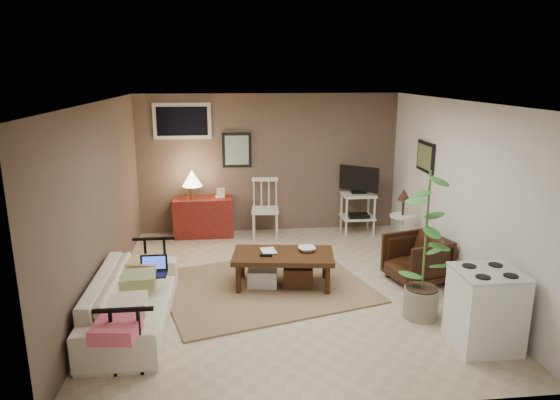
{
  "coord_description": "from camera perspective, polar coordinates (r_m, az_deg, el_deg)",
  "views": [
    {
      "loc": [
        -0.71,
        -6.03,
        2.74
      ],
      "look_at": [
        -0.03,
        0.35,
        1.09
      ],
      "focal_mm": 32.0,
      "sensor_mm": 36.0,
      "label": 1
    }
  ],
  "objects": [
    {
      "name": "book_table",
      "position": [
        6.5,
        -2.12,
        -4.95
      ],
      "size": [
        0.18,
        0.04,
        0.25
      ],
      "primitive_type": "imported",
      "rotation": [
        0.0,
        0.0,
        0.12
      ],
      "color": "#3A2110",
      "rests_on": "coffee_table"
    },
    {
      "name": "art_right",
      "position": [
        7.76,
        16.3,
        4.76
      ],
      "size": [
        0.03,
        0.6,
        0.45
      ],
      "primitive_type": "cube",
      "color": "black"
    },
    {
      "name": "red_console",
      "position": [
        8.63,
        -8.82,
        -1.51
      ],
      "size": [
        1.0,
        0.45,
        1.16
      ],
      "color": "maroon",
      "rests_on": "floor"
    },
    {
      "name": "armchair",
      "position": [
        6.93,
        15.36,
        -6.31
      ],
      "size": [
        0.81,
        0.84,
        0.71
      ],
      "primitive_type": "imported",
      "rotation": [
        0.0,
        0.0,
        -1.29
      ],
      "color": "black",
      "rests_on": "floor"
    },
    {
      "name": "sofa_end_rails",
      "position": [
        5.83,
        -15.38,
        -10.45
      ],
      "size": [
        0.55,
        2.03,
        0.68
      ],
      "primitive_type": null,
      "color": "black",
      "rests_on": "floor"
    },
    {
      "name": "stove",
      "position": [
        5.57,
        22.41,
        -11.43
      ],
      "size": [
        0.64,
        0.59,
        0.83
      ],
      "color": "white",
      "rests_on": "floor"
    },
    {
      "name": "window",
      "position": [
        8.57,
        -11.12,
        8.83
      ],
      "size": [
        0.96,
        0.03,
        0.6
      ],
      "primitive_type": "cube",
      "color": "silver"
    },
    {
      "name": "coffee_table",
      "position": [
        6.56,
        0.28,
        -7.69
      ],
      "size": [
        1.37,
        0.83,
        0.49
      ],
      "color": "#3A2110",
      "rests_on": "floor"
    },
    {
      "name": "spindle_chair",
      "position": [
        8.48,
        -1.71,
        -1.16
      ],
      "size": [
        0.49,
        0.49,
        1.0
      ],
      "color": "silver",
      "rests_on": "floor"
    },
    {
      "name": "art_back",
      "position": [
        8.6,
        -4.95,
        5.71
      ],
      "size": [
        0.5,
        0.03,
        0.6
      ],
      "primitive_type": "cube",
      "color": "black"
    },
    {
      "name": "rug",
      "position": [
        6.65,
        -1.71,
        -9.82
      ],
      "size": [
        3.01,
        2.66,
        0.02
      ],
      "primitive_type": "cube",
      "rotation": [
        0.0,
        0.0,
        0.28
      ],
      "color": "#8B6A51",
      "rests_on": "floor"
    },
    {
      "name": "tv_stand",
      "position": [
        8.73,
        8.94,
        0.2
      ],
      "size": [
        0.59,
        0.48,
        1.19
      ],
      "color": "silver",
      "rests_on": "floor"
    },
    {
      "name": "sofa",
      "position": [
        5.82,
        -16.57,
        -9.95
      ],
      "size": [
        0.59,
        2.04,
        0.8
      ],
      "primitive_type": "imported",
      "rotation": [
        0.0,
        0.0,
        1.57
      ],
      "color": "silver",
      "rests_on": "floor"
    },
    {
      "name": "laptop",
      "position": [
        6.07,
        -14.24,
        -7.59
      ],
      "size": [
        0.31,
        0.23,
        0.21
      ],
      "color": "black",
      "rests_on": "sofa"
    },
    {
      "name": "bowl",
      "position": [
        6.55,
        3.09,
        -4.94
      ],
      "size": [
        0.22,
        0.06,
        0.22
      ],
      "primitive_type": "imported",
      "rotation": [
        0.0,
        0.0,
        0.05
      ],
      "color": "#3A2110",
      "rests_on": "coffee_table"
    },
    {
      "name": "book_console",
      "position": [
        8.55,
        -7.4,
        0.94
      ],
      "size": [
        0.15,
        0.04,
        0.2
      ],
      "primitive_type": "imported",
      "rotation": [
        0.0,
        0.0,
        0.12
      ],
      "color": "#3A2110",
      "rests_on": "red_console"
    },
    {
      "name": "side_table",
      "position": [
        7.86,
        13.85,
        -1.56
      ],
      "size": [
        0.38,
        0.38,
        1.03
      ],
      "color": "silver",
      "rests_on": "floor"
    },
    {
      "name": "floor",
      "position": [
        6.66,
        0.6,
        -9.9
      ],
      "size": [
        5.0,
        5.0,
        0.0
      ],
      "primitive_type": "plane",
      "color": "#C1B293",
      "rests_on": "ground"
    },
    {
      "name": "sofa_pillows",
      "position": [
        5.57,
        -16.56,
        -10.08
      ],
      "size": [
        0.39,
        1.94,
        0.14
      ],
      "primitive_type": null,
      "color": "beige",
      "rests_on": "sofa"
    },
    {
      "name": "potted_plant",
      "position": [
        5.78,
        16.29,
        -4.45
      ],
      "size": [
        0.44,
        0.44,
        1.75
      ],
      "color": "gray",
      "rests_on": "floor"
    }
  ]
}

